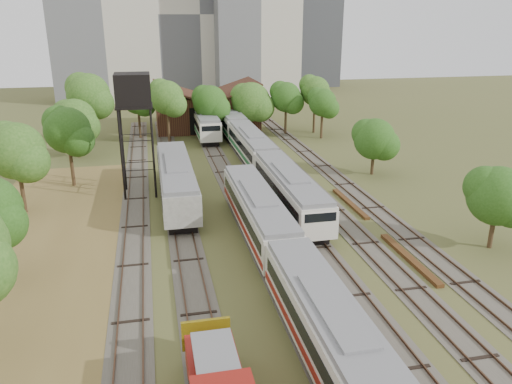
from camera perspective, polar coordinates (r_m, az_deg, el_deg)
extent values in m
plane|color=#475123|center=(30.22, 9.93, -15.10)|extent=(240.00, 240.00, 0.00)
cube|color=brown|center=(36.14, -23.63, -10.42)|extent=(14.00, 60.00, 0.04)
cube|color=#4C473D|center=(50.88, -13.58, -0.77)|extent=(2.60, 80.00, 0.06)
cube|color=#472D1E|center=(50.89, -14.39, -0.73)|extent=(0.08, 80.00, 0.14)
cube|color=#472D1E|center=(50.83, -12.78, -0.62)|extent=(0.08, 80.00, 0.14)
cube|color=#4C473D|center=(50.89, -9.08, -0.46)|extent=(2.60, 80.00, 0.06)
cube|color=#472D1E|center=(50.84, -9.89, -0.42)|extent=(0.08, 80.00, 0.14)
cube|color=#472D1E|center=(50.89, -8.28, -0.31)|extent=(0.08, 80.00, 0.14)
cube|color=#4C473D|center=(51.48, -2.41, 0.00)|extent=(2.60, 80.00, 0.06)
cube|color=#472D1E|center=(51.35, -3.20, 0.04)|extent=(0.08, 80.00, 0.14)
cube|color=#472D1E|center=(51.57, -1.63, 0.15)|extent=(0.08, 80.00, 0.14)
cube|color=#4C473D|center=(52.26, 1.91, 0.30)|extent=(2.60, 80.00, 0.06)
cube|color=#472D1E|center=(52.07, 1.15, 0.34)|extent=(0.08, 80.00, 0.14)
cube|color=#472D1E|center=(52.40, 2.68, 0.45)|extent=(0.08, 80.00, 0.14)
cube|color=#4C473D|center=(53.33, 6.09, 0.59)|extent=(2.60, 80.00, 0.06)
cube|color=#472D1E|center=(53.09, 5.36, 0.63)|extent=(0.08, 80.00, 0.14)
cube|color=#472D1E|center=(53.52, 6.82, 0.73)|extent=(0.08, 80.00, 0.14)
cube|color=#4C473D|center=(54.67, 10.08, 0.86)|extent=(2.60, 80.00, 0.06)
cube|color=#472D1E|center=(54.38, 9.38, 0.90)|extent=(0.08, 80.00, 0.14)
cube|color=#472D1E|center=(54.91, 10.78, 1.00)|extent=(0.08, 80.00, 0.14)
cube|color=black|center=(26.75, 8.65, -19.07)|extent=(2.21, 15.64, 0.80)
cube|color=silver|center=(25.77, 8.84, -16.17)|extent=(2.91, 17.00, 2.51)
cube|color=black|center=(25.60, 8.87, -15.62)|extent=(2.97, 15.64, 0.85)
cube|color=slate|center=(24.97, 9.01, -13.47)|extent=(2.68, 16.66, 0.36)
cube|color=maroon|center=(26.18, 8.76, -17.43)|extent=(2.97, 16.66, 0.45)
cube|color=black|center=(41.29, 0.19, -4.38)|extent=(2.21, 15.64, 0.80)
cube|color=silver|center=(40.66, 0.19, -2.24)|extent=(2.91, 17.00, 2.51)
cube|color=black|center=(40.55, 0.19, -1.84)|extent=(2.97, 15.64, 0.85)
cube|color=slate|center=(40.16, 0.19, -0.33)|extent=(2.68, 16.66, 0.36)
cube|color=maroon|center=(40.92, 0.19, -3.16)|extent=(2.97, 16.66, 0.45)
cube|color=black|center=(46.38, 3.80, -1.72)|extent=(2.24, 15.64, 0.82)
cube|color=silver|center=(45.81, 3.85, 0.25)|extent=(2.96, 17.00, 2.55)
cube|color=black|center=(45.71, 3.85, 0.61)|extent=(3.02, 15.64, 0.87)
cube|color=slate|center=(45.36, 3.89, 1.99)|extent=(2.72, 16.66, 0.37)
cube|color=#19642F|center=(46.05, 3.83, -0.59)|extent=(3.02, 16.66, 0.46)
cube|color=silver|center=(38.34, 7.27, -3.92)|extent=(3.00, 0.25, 2.30)
cube|color=black|center=(62.57, -0.55, 3.85)|extent=(2.24, 15.64, 0.82)
cube|color=silver|center=(62.15, -0.55, 5.34)|extent=(2.96, 17.00, 2.55)
cube|color=black|center=(62.08, -0.55, 5.62)|extent=(3.02, 15.64, 0.87)
cube|color=slate|center=(61.82, -0.56, 6.66)|extent=(2.72, 16.66, 0.37)
cube|color=#19642F|center=(62.33, -0.55, 4.71)|extent=(3.02, 16.66, 0.46)
cube|color=black|center=(79.33, -3.10, 7.09)|extent=(2.24, 15.64, 0.82)
cube|color=silver|center=(78.99, -3.13, 8.28)|extent=(2.96, 17.00, 2.55)
cube|color=black|center=(78.94, -3.13, 8.50)|extent=(3.02, 15.64, 0.87)
cube|color=slate|center=(78.73, -3.15, 9.32)|extent=(2.72, 16.66, 0.37)
cube|color=#19642F|center=(79.13, -3.12, 7.77)|extent=(3.02, 16.66, 0.46)
cube|color=black|center=(77.29, -5.87, 6.70)|extent=(2.29, 14.72, 0.83)
cube|color=silver|center=(76.95, -5.91, 7.95)|extent=(3.02, 16.00, 2.61)
cube|color=black|center=(76.89, -5.92, 8.18)|extent=(3.08, 14.72, 0.89)
cube|color=slate|center=(76.68, -5.95, 9.05)|extent=(2.78, 15.68, 0.38)
cube|color=#19642F|center=(77.09, -5.89, 7.42)|extent=(3.08, 15.68, 0.47)
cube|color=silver|center=(69.24, -5.16, 6.62)|extent=(3.06, 0.25, 2.35)
cube|color=maroon|center=(24.35, -4.82, -19.92)|extent=(2.33, 4.40, 1.40)
cube|color=gold|center=(26.89, -5.73, -15.83)|extent=(2.52, 0.20, 1.68)
cube|color=slate|center=(22.77, -4.65, -18.16)|extent=(1.86, 3.60, 0.19)
cube|color=black|center=(49.39, -9.00, -0.58)|extent=(2.36, 16.56, 0.86)
cube|color=gray|center=(48.83, -9.11, 1.38)|extent=(3.11, 18.00, 2.68)
cube|color=black|center=(48.74, -9.13, 1.74)|extent=(3.17, 16.56, 0.91)
cube|color=slate|center=(48.40, -9.20, 3.11)|extent=(2.86, 17.64, 0.39)
cylinder|color=black|center=(49.80, -15.10, 3.98)|extent=(0.22, 0.22, 8.87)
cylinder|color=black|center=(49.72, -11.65, 4.23)|extent=(0.22, 0.22, 8.87)
cylinder|color=black|center=(52.70, -14.97, 4.81)|extent=(0.22, 0.22, 8.87)
cylinder|color=black|center=(52.62, -11.71, 5.04)|extent=(0.22, 0.22, 8.87)
cube|color=black|center=(50.28, -13.76, 9.53)|extent=(3.49, 3.49, 0.20)
cube|color=black|center=(50.06, -13.90, 11.33)|extent=(3.33, 3.33, 2.99)
cube|color=#543318|center=(38.89, 17.12, -7.26)|extent=(0.56, 8.44, 0.28)
cube|color=#543318|center=(48.82, 10.68, -1.28)|extent=(0.51, 8.10, 0.26)
cube|color=#361813|center=(82.71, -5.70, 9.17)|extent=(16.00, 11.00, 5.50)
cube|color=#361813|center=(81.86, -8.61, 11.32)|extent=(8.45, 11.55, 2.96)
cube|color=#361813|center=(82.74, -2.97, 11.58)|extent=(8.45, 11.55, 2.96)
cube|color=black|center=(77.48, -5.21, 8.10)|extent=(6.40, 0.15, 4.12)
cylinder|color=#382616|center=(50.12, -25.17, 0.33)|extent=(0.36, 0.36, 4.58)
sphere|color=#234D14|center=(49.21, -25.74, 4.24)|extent=(5.09, 5.09, 5.09)
cylinder|color=#382616|center=(56.31, -20.32, 2.97)|extent=(0.36, 0.36, 4.74)
sphere|color=#234D14|center=(55.48, -20.75, 6.61)|extent=(4.78, 4.78, 4.78)
cylinder|color=#382616|center=(68.29, -19.72, 5.30)|extent=(0.36, 0.36, 3.77)
sphere|color=#234D14|center=(67.72, -19.99, 7.69)|extent=(5.47, 5.47, 5.47)
cylinder|color=#382616|center=(74.90, -18.26, 7.26)|extent=(0.36, 0.36, 5.47)
sphere|color=#234D14|center=(74.22, -18.60, 10.45)|extent=(6.01, 6.01, 6.01)
cylinder|color=#382616|center=(77.07, -13.18, 7.72)|extent=(0.36, 0.36, 4.65)
sphere|color=#234D14|center=(76.47, -13.38, 10.35)|extent=(4.58, 4.58, 4.58)
cylinder|color=#382616|center=(72.76, -9.97, 7.48)|extent=(0.36, 0.36, 5.16)
sphere|color=#234D14|center=(72.08, -10.16, 10.58)|extent=(4.74, 4.74, 4.74)
cylinder|color=#382616|center=(75.32, -5.19, 7.70)|extent=(0.36, 0.36, 4.19)
sphere|color=#234D14|center=(74.75, -5.27, 10.13)|extent=(5.05, 5.05, 5.05)
cylinder|color=#382616|center=(78.17, -0.56, 8.08)|extent=(0.36, 0.36, 3.88)
sphere|color=#234D14|center=(77.66, -0.56, 10.25)|extent=(5.97, 5.97, 5.97)
cylinder|color=#382616|center=(78.09, 3.40, 8.26)|extent=(0.36, 0.36, 4.48)
sphere|color=#234D14|center=(77.51, 3.45, 10.78)|extent=(4.56, 4.56, 4.56)
cylinder|color=#382616|center=(79.45, 6.66, 8.57)|extent=(0.36, 0.36, 5.08)
sphere|color=#234D14|center=(78.84, 6.77, 11.38)|extent=(4.53, 4.53, 4.53)
cylinder|color=#382616|center=(42.65, 25.40, -3.69)|extent=(0.36, 0.36, 3.36)
sphere|color=#234D14|center=(41.80, 25.90, -0.40)|extent=(4.54, 4.54, 4.54)
cylinder|color=#382616|center=(58.60, 13.19, 3.52)|extent=(0.36, 0.36, 3.26)
sphere|color=#234D14|center=(58.00, 13.38, 5.91)|extent=(4.65, 4.65, 4.65)
cylinder|color=#382616|center=(75.71, 7.51, 7.68)|extent=(0.36, 0.36, 4.19)
sphere|color=#234D14|center=(75.15, 7.62, 10.10)|extent=(4.09, 4.09, 4.09)
cube|color=beige|center=(123.59, -6.89, 19.48)|extent=(20.00, 18.00, 36.00)
cube|color=#3C3E43|center=(140.13, 6.55, 17.79)|extent=(12.00, 12.00, 28.00)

